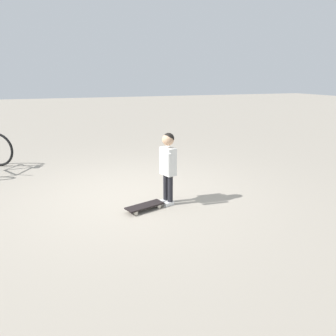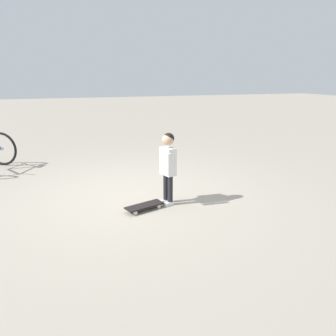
{
  "view_description": "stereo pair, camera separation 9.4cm",
  "coord_description": "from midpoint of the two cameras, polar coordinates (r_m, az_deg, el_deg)",
  "views": [
    {
      "loc": [
        -1.06,
        -4.85,
        1.83
      ],
      "look_at": [
        0.49,
        -0.6,
        0.55
      ],
      "focal_mm": 34.88,
      "sensor_mm": 36.0,
      "label": 1
    },
    {
      "loc": [
        -0.97,
        -4.88,
        1.83
      ],
      "look_at": [
        0.49,
        -0.6,
        0.55
      ],
      "focal_mm": 34.88,
      "sensor_mm": 36.0,
      "label": 2
    }
  ],
  "objects": [
    {
      "name": "ground_plane",
      "position": [
        5.29,
        -7.77,
        -4.58
      ],
      "size": [
        50.0,
        50.0,
        0.0
      ],
      "primitive_type": "plane",
      "color": "#9E9384"
    },
    {
      "name": "child_person",
      "position": [
        4.67,
        -0.59,
        1.25
      ],
      "size": [
        0.23,
        0.4,
        1.06
      ],
      "color": "black",
      "rests_on": "ground"
    },
    {
      "name": "skateboard",
      "position": [
        4.65,
        -4.68,
        -6.65
      ],
      "size": [
        0.59,
        0.35,
        0.07
      ],
      "color": "black",
      "rests_on": "ground"
    }
  ]
}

